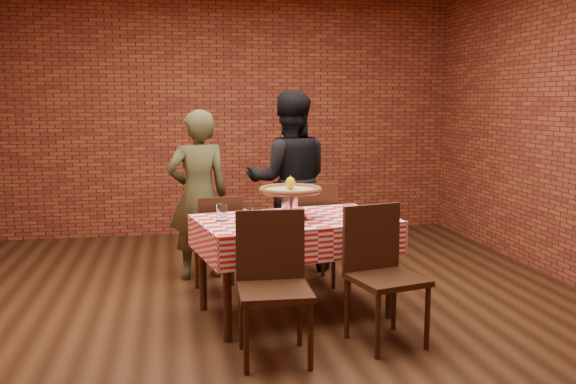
% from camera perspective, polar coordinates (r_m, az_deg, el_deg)
% --- Properties ---
extents(ground, '(6.00, 6.00, 0.00)m').
position_cam_1_polar(ground, '(5.01, -1.67, -10.75)').
color(ground, black).
rests_on(ground, ground).
extents(back_wall, '(5.50, 0.00, 5.50)m').
position_cam_1_polar(back_wall, '(7.72, -5.17, 6.93)').
color(back_wall, maroon).
rests_on(back_wall, ground).
extents(table, '(1.57, 1.12, 0.75)m').
position_cam_1_polar(table, '(4.82, 0.61, -6.85)').
color(table, '#381C10').
rests_on(table, ground).
extents(tablecloth, '(1.61, 1.16, 0.25)m').
position_cam_1_polar(tablecloth, '(4.76, 0.62, -3.84)').
color(tablecloth, red).
rests_on(tablecloth, table).
extents(pizza_stand, '(0.66, 0.66, 0.21)m').
position_cam_1_polar(pizza_stand, '(4.68, 0.22, -1.20)').
color(pizza_stand, silver).
rests_on(pizza_stand, tablecloth).
extents(pizza, '(0.66, 0.66, 0.03)m').
position_cam_1_polar(pizza, '(4.66, 0.22, 0.15)').
color(pizza, beige).
rests_on(pizza, pizza_stand).
extents(lemon, '(0.10, 0.10, 0.10)m').
position_cam_1_polar(lemon, '(4.66, 0.22, 0.81)').
color(lemon, yellow).
rests_on(lemon, pizza).
extents(water_glass_left, '(0.09, 0.09, 0.13)m').
position_cam_1_polar(water_glass_left, '(4.45, -3.69, -2.28)').
color(water_glass_left, white).
rests_on(water_glass_left, tablecloth).
extents(water_glass_right, '(0.09, 0.09, 0.13)m').
position_cam_1_polar(water_glass_right, '(4.64, -6.06, -1.87)').
color(water_glass_right, white).
rests_on(water_glass_right, tablecloth).
extents(side_plate, '(0.19, 0.19, 0.01)m').
position_cam_1_polar(side_plate, '(4.82, 6.25, -2.16)').
color(side_plate, white).
rests_on(side_plate, tablecloth).
extents(sweetener_packet_a, '(0.06, 0.05, 0.00)m').
position_cam_1_polar(sweetener_packet_a, '(4.87, 8.00, -2.13)').
color(sweetener_packet_a, white).
rests_on(sweetener_packet_a, tablecloth).
extents(sweetener_packet_b, '(0.06, 0.05, 0.00)m').
position_cam_1_polar(sweetener_packet_b, '(4.89, 8.11, -2.09)').
color(sweetener_packet_b, white).
rests_on(sweetener_packet_b, tablecloth).
extents(condiment_caddy, '(0.13, 0.12, 0.14)m').
position_cam_1_polar(condiment_caddy, '(4.99, 0.16, -1.01)').
color(condiment_caddy, silver).
rests_on(condiment_caddy, tablecloth).
extents(chair_near_left, '(0.47, 0.47, 0.94)m').
position_cam_1_polar(chair_near_left, '(3.97, -1.25, -8.82)').
color(chair_near_left, '#381C10').
rests_on(chair_near_left, ground).
extents(chair_near_right, '(0.54, 0.54, 0.93)m').
position_cam_1_polar(chair_near_right, '(4.28, 9.04, -7.69)').
color(chair_near_right, '#381C10').
rests_on(chair_near_right, ground).
extents(chair_far_left, '(0.42, 0.42, 0.86)m').
position_cam_1_polar(chair_far_left, '(5.37, -6.43, -4.72)').
color(chair_far_left, '#381C10').
rests_on(chair_far_left, ground).
extents(chair_far_right, '(0.46, 0.46, 0.94)m').
position_cam_1_polar(chair_far_right, '(5.60, 1.74, -3.72)').
color(chair_far_right, '#381C10').
rests_on(chair_far_right, ground).
extents(diner_olive, '(0.63, 0.47, 1.56)m').
position_cam_1_polar(diner_olive, '(5.78, -8.20, -0.28)').
color(diner_olive, '#454728').
rests_on(diner_olive, ground).
extents(diner_black, '(0.91, 0.74, 1.73)m').
position_cam_1_polar(diner_black, '(6.05, 0.11, 1.03)').
color(diner_black, black).
rests_on(diner_black, ground).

